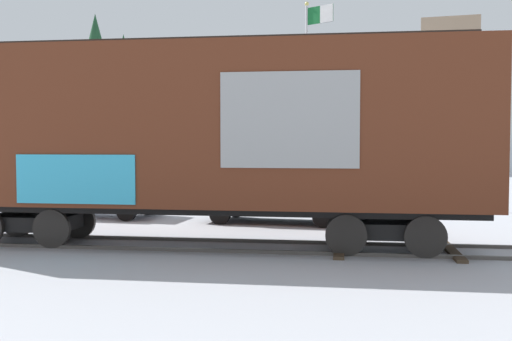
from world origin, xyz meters
name	(u,v)px	position (x,y,z in m)	size (l,w,h in m)	color
ground_plane	(144,244)	(0.00, 0.00, 0.00)	(260.00, 260.00, 0.00)	#B2B5BC
track	(215,245)	(1.81, 0.03, 0.04)	(59.95, 6.02, 0.08)	#4C4742
freight_car	(201,130)	(1.47, 0.00, 2.81)	(13.53, 3.69, 4.98)	#5B2B19
flagpole	(311,77)	(2.63, 11.64, 5.25)	(1.27, 0.74, 8.42)	silver
hillside	(337,115)	(0.07, 56.92, 5.57)	(135.74, 42.66, 16.06)	silver
parked_car_white	(93,192)	(-3.85, 4.74, 0.82)	(4.77, 2.00, 1.67)	silver
parked_car_black	(275,197)	(2.40, 4.65, 0.80)	(4.71, 2.12, 1.53)	black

